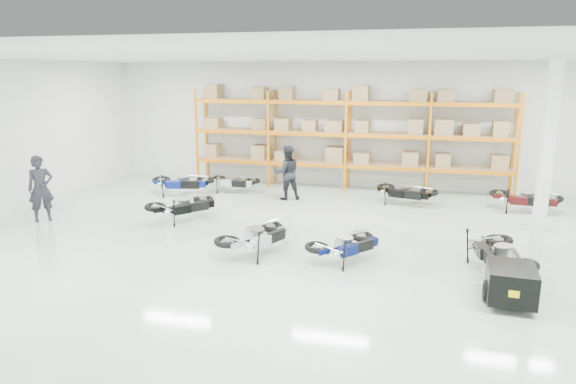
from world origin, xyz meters
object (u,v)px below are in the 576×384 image
(moto_back_a, at_px, (181,179))
(moto_black_far_left, at_px, (183,201))
(moto_blue_centre, at_px, (346,240))
(moto_back_d, at_px, (526,194))
(moto_silver_left, at_px, (257,232))
(moto_back_b, at_px, (233,179))
(moto_touring_right, at_px, (499,247))
(person_left, at_px, (41,189))
(trailer, at_px, (511,283))
(moto_back_c, at_px, (405,188))
(person_back, at_px, (287,173))

(moto_back_a, bearing_deg, moto_black_far_left, -164.86)
(moto_blue_centre, xyz_separation_m, moto_back_d, (4.67, 5.49, 0.05))
(moto_silver_left, height_order, moto_back_b, moto_silver_left)
(moto_touring_right, bearing_deg, person_left, 166.27)
(moto_touring_right, bearing_deg, trailer, -99.17)
(moto_back_d, bearing_deg, moto_black_far_left, 118.58)
(trailer, bearing_deg, moto_back_a, 149.60)
(moto_back_b, bearing_deg, moto_blue_centre, -137.56)
(moto_silver_left, relative_size, moto_black_far_left, 0.99)
(moto_blue_centre, distance_m, moto_black_far_left, 5.41)
(trailer, relative_size, moto_back_a, 0.94)
(trailer, height_order, moto_back_a, moto_back_a)
(moto_black_far_left, distance_m, moto_back_c, 6.97)
(moto_silver_left, xyz_separation_m, moto_black_far_left, (-2.90, 2.18, 0.00))
(trailer, relative_size, moto_back_c, 1.01)
(moto_black_far_left, bearing_deg, moto_back_b, -52.67)
(person_back, bearing_deg, trailer, 104.80)
(moto_back_b, bearing_deg, trailer, -129.42)
(moto_back_c, relative_size, person_left, 0.92)
(moto_silver_left, bearing_deg, moto_touring_right, -153.45)
(moto_touring_right, height_order, moto_back_a, moto_back_a)
(moto_black_far_left, relative_size, moto_back_a, 0.97)
(person_left, bearing_deg, person_back, -13.34)
(moto_silver_left, height_order, person_left, person_left)
(moto_back_b, distance_m, moto_back_c, 5.93)
(moto_touring_right, distance_m, trailer, 1.60)
(moto_touring_right, height_order, moto_back_c, moto_touring_right)
(moto_black_far_left, distance_m, moto_back_a, 3.18)
(moto_back_d, relative_size, person_back, 1.00)
(moto_touring_right, bearing_deg, moto_back_d, 65.52)
(moto_blue_centre, distance_m, moto_back_b, 7.56)
(moto_silver_left, relative_size, person_left, 0.95)
(moto_black_far_left, distance_m, person_back, 3.87)
(person_back, bearing_deg, moto_silver_left, 70.44)
(person_left, bearing_deg, moto_back_d, -29.61)
(person_back, bearing_deg, moto_back_c, 157.79)
(moto_silver_left, distance_m, moto_black_far_left, 3.63)
(moto_silver_left, bearing_deg, moto_back_d, -115.94)
(trailer, height_order, moto_back_b, moto_back_b)
(moto_back_b, bearing_deg, person_left, 142.71)
(moto_touring_right, bearing_deg, person_back, 129.88)
(moto_blue_centre, xyz_separation_m, moto_black_far_left, (-4.97, 2.14, 0.06))
(moto_back_a, distance_m, moto_back_b, 1.80)
(trailer, relative_size, person_back, 0.97)
(moto_blue_centre, height_order, moto_back_d, moto_back_d)
(moto_silver_left, bearing_deg, trailer, -170.48)
(moto_touring_right, relative_size, person_back, 1.03)
(moto_silver_left, relative_size, moto_touring_right, 0.97)
(moto_back_a, xyz_separation_m, moto_back_d, (11.07, 0.51, -0.02))
(moto_black_far_left, height_order, moto_back_c, moto_black_far_left)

